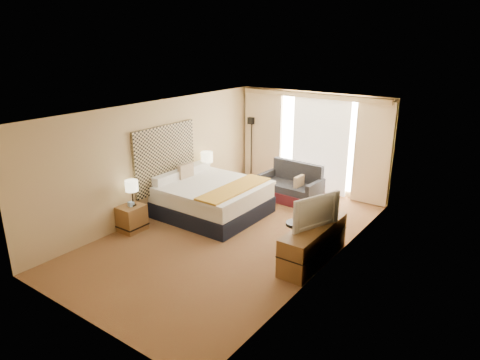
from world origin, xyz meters
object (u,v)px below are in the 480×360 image
Objects in this scene: floor_lamp at (251,136)px; lamp_right at (207,157)px; bed at (211,198)px; nightstand_left at (132,218)px; television at (313,210)px; loveseat at (292,188)px; desk_chair at (298,226)px; media_dresser at (313,243)px; lamp_left at (132,186)px; nightstand_right at (208,186)px.

floor_lamp reaches higher than lamp_right.
bed is 3.57× the size of lamp_right.
television is (3.65, 1.05, 0.72)m from nightstand_left.
lamp_right reaches higher than loveseat.
loveseat is 1.48× the size of television.
floor_lamp is 1.97× the size of desk_chair.
media_dresser is at bearing -11.86° from bed.
bed is at bearing -46.08° from lamp_right.
bed is 1.89m from lamp_left.
loveseat is at bearing 60.92° from bed.
nightstand_left is 1.85m from bed.
floor_lamp is 3.21× the size of lamp_left.
lamp_left is at bearing -115.68° from bed.
lamp_right is (-0.02, 0.02, 0.76)m from nightstand_right.
loveseat is at bearing 62.34° from nightstand_left.
loveseat is 0.86× the size of floor_lamp.
floor_lamp reaches higher than desk_chair.
media_dresser is at bearing 15.84° from nightstand_left.
lamp_left reaches higher than nightstand_left.
nightstand_right is 0.31× the size of media_dresser.
nightstand_right is 0.76m from lamp_right.
lamp_right is at bearing 89.44° from television.
desk_chair reaches higher than media_dresser.
nightstand_left is 0.31× the size of media_dresser.
lamp_right is at bearing 91.29° from lamp_left.
loveseat is at bearing 62.47° from lamp_left.
nightstand_right is 3.97m from media_dresser.
lamp_left is at bearing -89.27° from nightstand_right.
nightstand_right is 4.00m from television.
nightstand_left is at bearing -127.07° from lamp_left.
nightstand_right is at bearing 89.61° from television.
media_dresser is 3.22× the size of lamp_left.
bed is 3.97× the size of lamp_left.
nightstand_left is 4.46m from floor_lamp.
bed is 2.16m from loveseat.
television is (2.84, -0.61, 0.60)m from bed.
lamp_right is at bearing 152.09° from desk_chair.
desk_chair is (1.30, -2.08, 0.10)m from loveseat.
floor_lamp is (-0.73, 2.69, 0.87)m from bed.
loveseat is (1.86, 3.54, 0.03)m from nightstand_left.
lamp_right is 3.96m from television.
lamp_right reaches higher than bed.
floor_lamp reaches higher than bed.
lamp_right reaches higher than desk_chair.
lamp_left is (-1.83, -3.50, 0.67)m from loveseat.
lamp_right is at bearing -93.15° from floor_lamp.
loveseat reaches higher than media_dresser.
lamp_left is 0.54× the size of television.
lamp_left is at bearing -164.63° from media_dresser.
floor_lamp is at bearing 105.22° from bed.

